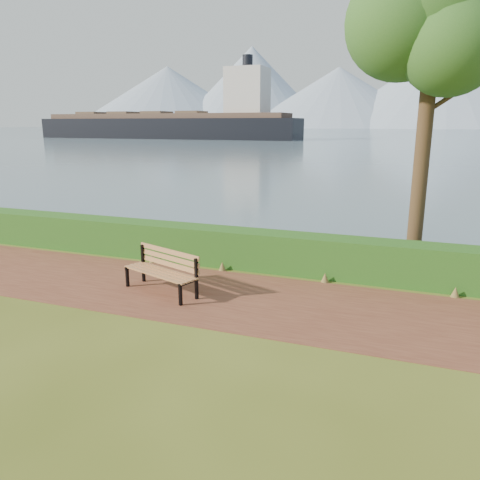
% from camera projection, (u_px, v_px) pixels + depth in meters
% --- Properties ---
extents(ground, '(140.00, 140.00, 0.00)m').
position_uv_depth(ground, '(233.00, 303.00, 10.06)').
color(ground, '#465217').
rests_on(ground, ground).
extents(path, '(40.00, 3.40, 0.01)m').
position_uv_depth(path, '(238.00, 298.00, 10.33)').
color(path, '#592C1E').
rests_on(path, ground).
extents(hedge, '(32.00, 0.85, 1.00)m').
position_uv_depth(hedge, '(269.00, 251.00, 12.30)').
color(hedge, '#154313').
rests_on(hedge, ground).
extents(water, '(700.00, 510.00, 0.00)m').
position_uv_depth(water, '(410.00, 130.00, 246.60)').
color(water, slate).
rests_on(water, ground).
extents(mountains, '(585.00, 190.00, 70.00)m').
position_uv_depth(mountains, '(404.00, 92.00, 375.83)').
color(mountains, '#8094AB').
rests_on(mountains, ground).
extents(bench, '(2.03, 1.20, 0.98)m').
position_uv_depth(bench, '(164.00, 268.00, 10.62)').
color(bench, black).
rests_on(bench, ground).
extents(tree, '(4.25, 3.55, 8.51)m').
position_uv_depth(tree, '(435.00, 15.00, 11.40)').
color(tree, '#352215').
rests_on(tree, ground).
extents(cargo_ship, '(67.34, 11.14, 20.42)m').
position_uv_depth(cargo_ship, '(174.00, 126.00, 114.40)').
color(cargo_ship, black).
rests_on(cargo_ship, ground).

